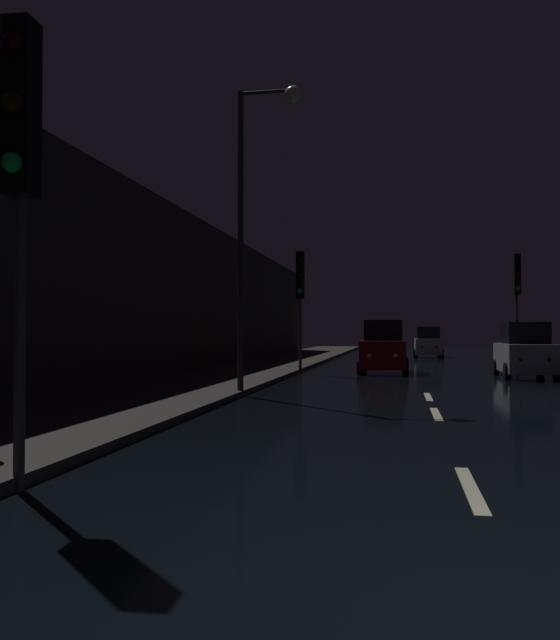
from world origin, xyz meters
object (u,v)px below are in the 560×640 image
object	(u,v)px
traffic_light_far_left	(300,285)
car_distant_taillights	(428,343)
car_approaching_headlights	(383,349)
traffic_light_far_right	(517,284)
streetlamp_overhead	(256,195)
car_parked_right_far	(525,352)
traffic_light_near_left	(20,146)

from	to	relation	value
traffic_light_far_left	car_distant_taillights	world-z (taller)	traffic_light_far_left
traffic_light_far_left	car_approaching_headlights	distance (m)	4.39
traffic_light_far_right	streetlamp_overhead	world-z (taller)	streetlamp_overhead
traffic_light_far_right	car_parked_right_far	size ratio (longest dim) A/B	1.31
car_parked_right_far	traffic_light_far_left	bearing A→B (deg)	85.15
traffic_light_far_right	car_parked_right_far	distance (m)	7.12
traffic_light_near_left	car_parked_right_far	world-z (taller)	traffic_light_near_left
traffic_light_far_left	car_distant_taillights	distance (m)	19.68
traffic_light_near_left	car_parked_right_far	bearing A→B (deg)	153.91
streetlamp_overhead	car_parked_right_far	bearing A→B (deg)	46.88
traffic_light_near_left	car_parked_right_far	xyz separation A→B (m)	(8.59, 19.47, -2.75)
car_approaching_headlights	car_distant_taillights	size ratio (longest dim) A/B	1.07
traffic_light_far_left	traffic_light_far_right	distance (m)	10.91
traffic_light_far_left	car_approaching_headlights	xyz separation A→B (m)	(3.29, 1.34, -2.59)
car_approaching_headlights	streetlamp_overhead	bearing A→B (deg)	-15.71
traffic_light_far_right	car_distant_taillights	world-z (taller)	traffic_light_far_right
traffic_light_far_left	streetlamp_overhead	world-z (taller)	streetlamp_overhead
traffic_light_near_left	streetlamp_overhead	xyz separation A→B (m)	(0.32, 10.64, 1.60)
traffic_light_near_left	streetlamp_overhead	world-z (taller)	streetlamp_overhead
streetlamp_overhead	traffic_light_far_right	bearing A→B (deg)	59.27
traffic_light_near_left	car_parked_right_far	distance (m)	21.45
traffic_light_far_left	traffic_light_far_right	size ratio (longest dim) A/B	0.93
traffic_light_near_left	car_approaching_headlights	distance (m)	21.96
traffic_light_far_left	streetlamp_overhead	size ratio (longest dim) A/B	0.61
traffic_light_near_left	traffic_light_far_right	distance (m)	27.55
traffic_light_near_left	streetlamp_overhead	size ratio (longest dim) A/B	0.62
traffic_light_far_left	car_parked_right_far	distance (m)	8.92
streetlamp_overhead	car_parked_right_far	world-z (taller)	streetlamp_overhead
streetlamp_overhead	car_approaching_headlights	bearing A→B (deg)	74.29
traffic_light_far_left	streetlamp_overhead	distance (m)	9.70
traffic_light_far_right	car_parked_right_far	world-z (taller)	traffic_light_far_right
traffic_light_near_left	streetlamp_overhead	bearing A→B (deg)	175.98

